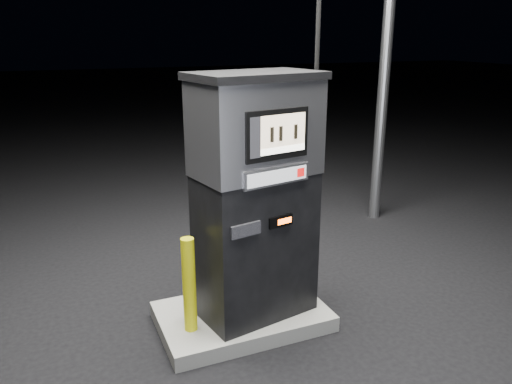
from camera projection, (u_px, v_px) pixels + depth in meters
name	position (u px, v px, depth m)	size (l,w,h in m)	color
ground	(242.00, 323.00, 4.91)	(80.00, 80.00, 0.00)	black
pump_island	(242.00, 316.00, 4.89)	(1.60, 1.00, 0.15)	slate
fuel_dispenser	(256.00, 197.00, 4.51)	(1.30, 0.86, 4.70)	black
bollard_left	(189.00, 285.00, 4.41)	(0.12, 0.12, 0.89)	yellow
bollard_right	(303.00, 254.00, 5.15)	(0.11, 0.11, 0.80)	yellow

